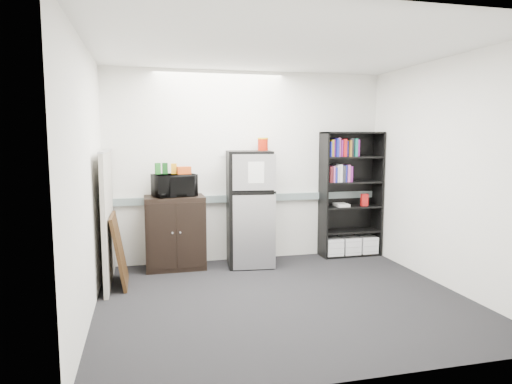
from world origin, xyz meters
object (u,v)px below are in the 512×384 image
bookshelf (351,195)px  refrigerator (249,209)px  cabinet (175,232)px  cubicle_partition (108,217)px  microwave (174,185)px

bookshelf → refrigerator: size_ratio=1.16×
bookshelf → cabinet: (-2.60, -0.06, -0.42)m
cubicle_partition → refrigerator: cubicle_partition is taller
cabinet → microwave: microwave is taller
microwave → bookshelf: bearing=-13.1°
cabinet → refrigerator: refrigerator is taller
cabinet → bookshelf: bearing=1.4°
cubicle_partition → refrigerator: (1.84, 0.34, -0.02)m
bookshelf → cubicle_partition: bookshelf is taller
cabinet → cubicle_partition: bearing=-153.1°
cabinet → refrigerator: (1.01, -0.08, 0.30)m
microwave → refrigerator: bearing=-18.5°
microwave → refrigerator: (1.01, -0.06, -0.34)m
bookshelf → cabinet: bearing=-178.6°
bookshelf → refrigerator: bookshelf is taller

